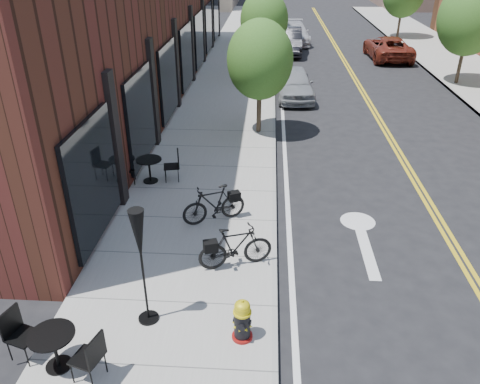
{
  "coord_description": "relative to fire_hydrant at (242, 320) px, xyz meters",
  "views": [
    {
      "loc": [
        -0.28,
        -6.63,
        6.07
      ],
      "look_at": [
        -0.87,
        2.77,
        1.0
      ],
      "focal_mm": 35.0,
      "sensor_mm": 36.0,
      "label": 1
    }
  ],
  "objects": [
    {
      "name": "ground",
      "position": [
        0.61,
        0.81,
        -0.51
      ],
      "size": [
        120.0,
        120.0,
        0.0
      ],
      "primitive_type": "plane",
      "color": "black",
      "rests_on": "ground"
    },
    {
      "name": "sidewalk_near",
      "position": [
        -1.39,
        10.81,
        -0.45
      ],
      "size": [
        4.0,
        70.0,
        0.12
      ],
      "primitive_type": "cube",
      "color": "#9E9B93",
      "rests_on": "ground"
    },
    {
      "name": "building_near",
      "position": [
        -5.89,
        14.81,
        2.99
      ],
      "size": [
        5.0,
        28.0,
        7.0
      ],
      "primitive_type": "cube",
      "color": "#402014",
      "rests_on": "ground"
    },
    {
      "name": "tree_near_a",
      "position": [
        0.01,
        9.81,
        2.1
      ],
      "size": [
        2.2,
        2.2,
        3.81
      ],
      "color": "#382B1E",
      "rests_on": "sidewalk_near"
    },
    {
      "name": "tree_near_b",
      "position": [
        0.01,
        17.81,
        2.21
      ],
      "size": [
        2.3,
        2.3,
        3.98
      ],
      "color": "#382B1E",
      "rests_on": "sidewalk_near"
    },
    {
      "name": "tree_near_c",
      "position": [
        0.01,
        25.81,
        2.02
      ],
      "size": [
        2.1,
        2.1,
        3.67
      ],
      "color": "#382B1E",
      "rests_on": "sidewalk_near"
    },
    {
      "name": "tree_far_b",
      "position": [
        9.21,
        16.81,
        2.55
      ],
      "size": [
        2.8,
        2.8,
        4.62
      ],
      "color": "#382B1E",
      "rests_on": "sidewalk_far"
    },
    {
      "name": "fire_hydrant",
      "position": [
        0.0,
        0.0,
        0.0
      ],
      "size": [
        0.43,
        0.43,
        0.81
      ],
      "rotation": [
        0.0,
        0.0,
        -0.23
      ],
      "color": "maroon",
      "rests_on": "sidewalk_near"
    },
    {
      "name": "bicycle_left",
      "position": [
        -0.89,
        3.71,
        0.08
      ],
      "size": [
        1.59,
        1.05,
        0.93
      ],
      "primitive_type": "imported",
      "rotation": [
        0.0,
        0.0,
        -1.14
      ],
      "color": "black",
      "rests_on": "sidewalk_near"
    },
    {
      "name": "bicycle_right",
      "position": [
        -0.25,
        1.99,
        0.08
      ],
      "size": [
        1.61,
        0.91,
        0.93
      ],
      "primitive_type": "imported",
      "rotation": [
        0.0,
        0.0,
        1.89
      ],
      "color": "black",
      "rests_on": "sidewalk_near"
    },
    {
      "name": "bistro_set_b",
      "position": [
        -2.87,
        -0.79,
        0.06
      ],
      "size": [
        1.68,
        0.89,
        0.88
      ],
      "rotation": [
        0.0,
        0.0,
        -0.3
      ],
      "color": "black",
      "rests_on": "sidewalk_near"
    },
    {
      "name": "bistro_set_c",
      "position": [
        -2.91,
        5.69,
        0.06
      ],
      "size": [
        1.67,
        0.83,
        0.88
      ],
      "rotation": [
        0.0,
        0.0,
        0.21
      ],
      "color": "black",
      "rests_on": "sidewalk_near"
    },
    {
      "name": "patio_umbrella",
      "position": [
        -1.69,
        0.34,
        1.23
      ],
      "size": [
        0.36,
        0.36,
        2.25
      ],
      "color": "black",
      "rests_on": "sidewalk_near"
    },
    {
      "name": "parked_car_a",
      "position": [
        1.41,
        14.28,
        0.14
      ],
      "size": [
        1.78,
        3.88,
        1.29
      ],
      "primitive_type": "imported",
      "rotation": [
        0.0,
        0.0,
        0.07
      ],
      "color": "#94989C",
      "rests_on": "ground"
    },
    {
      "name": "parked_car_b",
      "position": [
        1.41,
        23.44,
        0.23
      ],
      "size": [
        1.62,
        4.5,
        1.48
      ],
      "primitive_type": "imported",
      "rotation": [
        0.0,
        0.0,
        -0.01
      ],
      "color": "black",
      "rests_on": "ground"
    },
    {
      "name": "parked_car_c",
      "position": [
        1.89,
        26.71,
        0.16
      ],
      "size": [
        2.11,
        4.66,
        1.32
      ],
      "primitive_type": "imported",
      "rotation": [
        0.0,
        0.0,
        0.06
      ],
      "color": "#B9B9BE",
      "rests_on": "ground"
    },
    {
      "name": "parked_car_far",
      "position": [
        7.1,
        22.3,
        0.14
      ],
      "size": [
        2.26,
        4.69,
        1.29
      ],
      "primitive_type": "imported",
      "rotation": [
        0.0,
        0.0,
        3.17
      ],
      "color": "maroon",
      "rests_on": "ground"
    }
  ]
}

